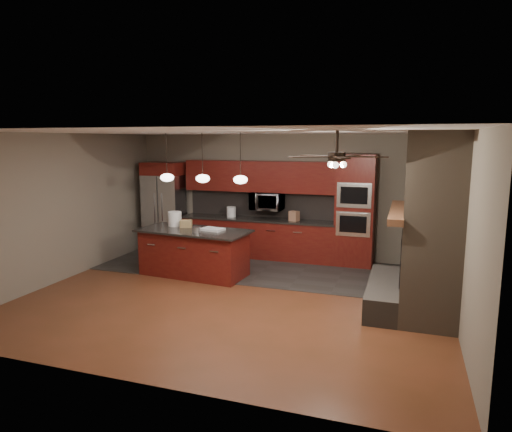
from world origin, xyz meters
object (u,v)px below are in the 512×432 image
at_px(paint_can, 196,230).
at_px(counter_box, 294,216).
at_px(oven_tower, 355,211).
at_px(kitchen_island, 194,252).
at_px(paint_tray, 212,229).
at_px(counter_bucket, 231,212).
at_px(refrigerator, 165,207).
at_px(microwave, 267,201).
at_px(white_bucket, 175,219).
at_px(cardboard_box, 186,224).

xyz_separation_m(paint_can, counter_box, (1.45, 1.94, 0.03)).
relative_size(oven_tower, kitchen_island, 1.04).
distance_m(paint_tray, counter_bucket, 1.72).
bearing_deg(refrigerator, microwave, 2.97).
xyz_separation_m(microwave, kitchen_island, (-0.96, -1.81, -0.84)).
xyz_separation_m(oven_tower, white_bucket, (-3.48, -1.51, -0.12)).
height_order(oven_tower, paint_tray, oven_tower).
distance_m(microwave, refrigerator, 2.55).
relative_size(refrigerator, white_bucket, 7.22).
distance_m(white_bucket, counter_box, 2.61).
distance_m(cardboard_box, counter_box, 2.42).
distance_m(refrigerator, paint_tray, 2.53).
relative_size(oven_tower, paint_can, 14.60).
xyz_separation_m(white_bucket, counter_bucket, (0.65, 1.51, -0.05)).
bearing_deg(cardboard_box, counter_bucket, 58.98).
bearing_deg(oven_tower, refrigerator, -179.06).
height_order(microwave, refrigerator, refrigerator).
height_order(white_bucket, paint_can, white_bucket).
xyz_separation_m(microwave, refrigerator, (-2.53, -0.13, -0.23)).
bearing_deg(microwave, kitchen_island, -117.85).
bearing_deg(kitchen_island, cardboard_box, 148.51).
relative_size(cardboard_box, counter_bucket, 0.97).
height_order(refrigerator, counter_bucket, refrigerator).
bearing_deg(counter_bucket, oven_tower, -0.15).
bearing_deg(white_bucket, paint_can, -33.72).
height_order(paint_can, cardboard_box, cardboard_box).
distance_m(paint_can, counter_box, 2.42).
relative_size(white_bucket, paint_can, 1.82).
bearing_deg(kitchen_island, counter_bucket, 91.61).
xyz_separation_m(refrigerator, cardboard_box, (1.31, -1.49, -0.08)).
height_order(paint_tray, counter_bucket, counter_bucket).
bearing_deg(refrigerator, paint_tray, -39.58).
xyz_separation_m(paint_can, paint_tray, (0.21, 0.30, -0.03)).
relative_size(kitchen_island, paint_tray, 5.33).
height_order(paint_can, paint_tray, paint_can).
relative_size(microwave, cardboard_box, 3.16).
bearing_deg(oven_tower, cardboard_box, -153.89).
xyz_separation_m(counter_bucket, counter_box, (1.51, -0.05, -0.01)).
xyz_separation_m(kitchen_island, paint_tray, (0.38, 0.07, 0.48)).
bearing_deg(cardboard_box, paint_tray, -28.66).
distance_m(paint_tray, cardboard_box, 0.65).
bearing_deg(counter_bucket, white_bucket, -113.32).
bearing_deg(counter_box, oven_tower, 22.48).
height_order(microwave, cardboard_box, microwave).
bearing_deg(cardboard_box, counter_box, 21.14).
xyz_separation_m(microwave, counter_box, (0.66, -0.10, -0.29)).
distance_m(kitchen_island, paint_tray, 0.61).
bearing_deg(paint_tray, oven_tower, 44.35).
xyz_separation_m(refrigerator, paint_tray, (1.95, -1.61, -0.13)).
height_order(oven_tower, microwave, oven_tower).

